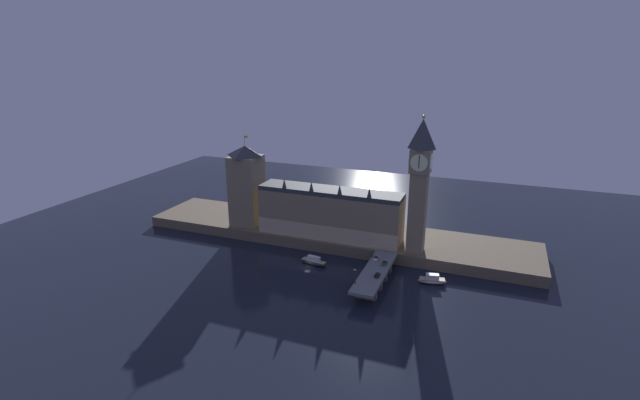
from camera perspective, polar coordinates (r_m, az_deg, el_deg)
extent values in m
plane|color=black|center=(231.34, -1.59, -8.21)|extent=(400.00, 400.00, 0.00)
cube|color=brown|center=(263.45, 1.71, -4.19)|extent=(220.00, 42.00, 5.81)
cube|color=#7F7056|center=(248.94, 1.23, -1.84)|extent=(77.66, 16.91, 24.04)
cube|color=tan|center=(244.13, 0.53, -4.17)|extent=(77.66, 0.20, 8.65)
cube|color=#2D3338|center=(244.85, 1.25, 1.08)|extent=(77.66, 15.56, 2.40)
cone|color=#2D3338|center=(246.16, -4.42, 2.05)|extent=(2.40, 2.40, 5.29)
cone|color=#2D3338|center=(240.04, -1.07, 1.69)|extent=(2.40, 2.40, 5.29)
cone|color=#2D3338|center=(234.79, 2.44, 1.31)|extent=(2.40, 2.40, 5.29)
cone|color=#2D3338|center=(230.46, 6.09, 0.91)|extent=(2.40, 2.40, 5.29)
cube|color=#7F7056|center=(232.04, 11.89, -1.52)|extent=(8.13, 8.13, 40.73)
cube|color=#7F7056|center=(225.03, 12.31, 4.75)|extent=(9.59, 9.59, 11.27)
cylinder|color=beige|center=(220.28, 12.09, 4.49)|extent=(8.10, 0.25, 8.10)
cylinder|color=beige|center=(229.78, 12.51, 5.00)|extent=(8.10, 0.25, 8.10)
cylinder|color=beige|center=(224.35, 13.55, 4.62)|extent=(0.25, 8.10, 8.10)
cylinder|color=beige|center=(225.81, 11.07, 4.87)|extent=(0.25, 8.10, 8.10)
cube|color=black|center=(219.97, 12.10, 4.63)|extent=(0.36, 0.10, 6.07)
pyramid|color=#2D3338|center=(222.62, 12.52, 7.94)|extent=(9.59, 9.59, 14.16)
sphere|color=gold|center=(221.49, 12.66, 9.94)|extent=(1.60, 1.60, 1.60)
cube|color=#7F7056|center=(267.83, -8.99, 1.17)|extent=(16.14, 16.14, 40.13)
pyramid|color=#2D3338|center=(262.33, -9.23, 5.98)|extent=(16.46, 16.46, 5.81)
cylinder|color=#99999E|center=(261.22, -9.29, 7.25)|extent=(0.24, 0.24, 6.00)
cube|color=gold|center=(260.31, -9.10, 7.69)|extent=(2.00, 0.08, 1.20)
cube|color=slate|center=(214.40, 6.76, -8.81)|extent=(10.80, 46.00, 1.40)
cube|color=brown|center=(204.04, 5.72, -11.26)|extent=(9.18, 3.20, 5.06)
cube|color=brown|center=(211.89, 6.41, -10.12)|extent=(9.18, 3.20, 5.06)
cube|color=brown|center=(219.84, 7.04, -9.06)|extent=(9.18, 3.20, 5.06)
cube|color=brown|center=(227.88, 7.63, -8.08)|extent=(9.18, 3.20, 5.06)
cube|color=silver|center=(224.63, 6.96, -7.16)|extent=(1.76, 4.72, 0.90)
cube|color=black|center=(224.35, 6.97, -7.01)|extent=(1.44, 2.13, 0.45)
cylinder|color=black|center=(226.23, 6.84, -7.06)|extent=(0.22, 0.64, 0.64)
cylinder|color=black|center=(225.87, 7.26, -7.12)|extent=(0.22, 0.64, 0.64)
cylinder|color=black|center=(223.65, 6.65, -7.35)|extent=(0.22, 0.64, 0.64)
cylinder|color=black|center=(223.28, 7.07, -7.41)|extent=(0.22, 0.64, 0.64)
cube|color=black|center=(209.00, 7.06, -9.18)|extent=(1.95, 4.17, 0.69)
cube|color=black|center=(208.75, 7.06, -9.04)|extent=(1.60, 1.88, 0.45)
cylinder|color=black|center=(207.78, 7.21, -9.42)|extent=(0.22, 0.64, 0.64)
cylinder|color=black|center=(208.17, 6.72, -9.35)|extent=(0.22, 0.64, 0.64)
cylinder|color=black|center=(210.03, 7.39, -9.12)|extent=(0.22, 0.64, 0.64)
cylinder|color=black|center=(210.41, 6.90, -9.05)|extent=(0.22, 0.64, 0.64)
cube|color=#235633|center=(220.54, 7.93, -7.71)|extent=(1.97, 4.30, 0.78)
cube|color=black|center=(220.28, 7.93, -7.57)|extent=(1.62, 1.94, 0.45)
cylinder|color=black|center=(219.28, 8.08, -7.94)|extent=(0.22, 0.64, 0.64)
cylinder|color=black|center=(219.65, 7.60, -7.88)|extent=(0.22, 0.64, 0.64)
cylinder|color=black|center=(221.64, 8.24, -7.66)|extent=(0.22, 0.64, 0.64)
cylinder|color=black|center=(222.01, 7.77, -7.60)|extent=(0.22, 0.64, 0.64)
cylinder|color=black|center=(202.49, 4.38, -10.07)|extent=(0.28, 0.28, 0.75)
cylinder|color=maroon|center=(202.17, 4.39, -9.90)|extent=(0.38, 0.38, 0.62)
sphere|color=tan|center=(201.98, 4.39, -9.80)|extent=(0.20, 0.20, 0.20)
cylinder|color=black|center=(227.13, 6.51, -6.91)|extent=(0.28, 0.28, 0.86)
cylinder|color=#47384C|center=(226.80, 6.52, -6.73)|extent=(0.38, 0.38, 0.72)
sphere|color=tan|center=(226.61, 6.52, -6.62)|extent=(0.23, 0.23, 0.23)
cylinder|color=#2D3333|center=(202.51, 4.26, -10.11)|extent=(0.56, 0.56, 0.50)
cylinder|color=#2D3333|center=(201.15, 4.28, -9.36)|extent=(0.18, 0.18, 5.44)
sphere|color=#F9E5A3|center=(199.69, 4.30, -8.52)|extent=(0.60, 0.60, 0.60)
sphere|color=#F9E5A3|center=(199.96, 4.17, -8.59)|extent=(0.44, 0.44, 0.44)
sphere|color=#F9E5A3|center=(199.73, 4.42, -8.63)|extent=(0.44, 0.44, 0.44)
cylinder|color=#2D3333|center=(228.03, 6.47, -6.86)|extent=(0.56, 0.56, 0.50)
cylinder|color=#2D3333|center=(226.98, 6.49, -6.27)|extent=(0.18, 0.18, 4.61)
sphere|color=#F9E5A3|center=(225.85, 6.52, -5.61)|extent=(0.60, 0.60, 0.60)
sphere|color=#F9E5A3|center=(226.09, 6.40, -5.67)|extent=(0.44, 0.44, 0.44)
sphere|color=#F9E5A3|center=(225.88, 6.62, -5.70)|extent=(0.44, 0.44, 0.44)
ellipsoid|color=#28282D|center=(232.99, -0.78, -7.70)|extent=(14.94, 6.12, 2.22)
cube|color=tan|center=(232.56, -0.78, -7.47)|extent=(13.10, 5.07, 0.24)
cube|color=silver|center=(232.04, -0.78, -7.20)|extent=(6.82, 3.42, 2.22)
ellipsoid|color=#B2A893|center=(221.49, 13.63, -9.66)|extent=(13.54, 7.37, 2.24)
cube|color=tan|center=(221.04, 13.65, -9.42)|extent=(11.83, 6.12, 0.24)
cube|color=silver|center=(220.49, 13.68, -9.13)|extent=(6.27, 4.09, 2.24)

